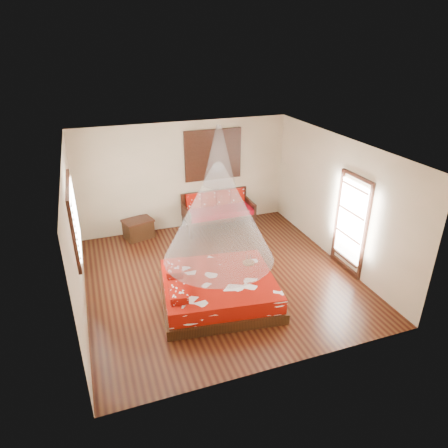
{
  "coord_description": "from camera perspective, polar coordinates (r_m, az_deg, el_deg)",
  "views": [
    {
      "loc": [
        -2.36,
        -6.87,
        4.67
      ],
      "look_at": [
        0.15,
        0.17,
        1.15
      ],
      "focal_mm": 32.0,
      "sensor_mm": 36.0,
      "label": 1
    }
  ],
  "objects": [
    {
      "name": "shutter_panel",
      "position": [
        10.45,
        -1.57,
        9.84
      ],
      "size": [
        1.52,
        0.06,
        1.32
      ],
      "color": "black",
      "rests_on": "wall_back"
    },
    {
      "name": "glazed_door",
      "position": [
        8.83,
        17.63,
        -0.1
      ],
      "size": [
        0.08,
        1.02,
        2.16
      ],
      "color": "black",
      "rests_on": "floor"
    },
    {
      "name": "mosquito_net_daybed",
      "position": [
        10.0,
        -0.73,
        9.73
      ],
      "size": [
        0.84,
        0.84,
        1.5
      ],
      "primitive_type": "cone",
      "color": "white",
      "rests_on": "ceiling"
    },
    {
      "name": "storage_chest",
      "position": [
        10.36,
        -12.13,
        -0.63
      ],
      "size": [
        0.83,
        0.7,
        0.49
      ],
      "rotation": [
        0.0,
        0.0,
        0.29
      ],
      "color": "black",
      "rests_on": "floor"
    },
    {
      "name": "wine_tray",
      "position": [
        8.12,
        3.56,
        -5.31
      ],
      "size": [
        0.25,
        0.25,
        0.2
      ],
      "rotation": [
        0.0,
        0.0,
        -0.19
      ],
      "color": "brown",
      "rests_on": "bed"
    },
    {
      "name": "mosquito_net_main",
      "position": [
        7.02,
        -0.8,
        1.53
      ],
      "size": [
        2.03,
        2.03,
        1.8
      ],
      "primitive_type": "cone",
      "color": "white",
      "rests_on": "ceiling"
    },
    {
      "name": "room",
      "position": [
        7.97,
        -0.6,
        0.98
      ],
      "size": [
        5.54,
        5.54,
        2.84
      ],
      "color": "black",
      "rests_on": "ground"
    },
    {
      "name": "daybed",
      "position": [
        10.61,
        -0.92,
        2.19
      ],
      "size": [
        1.84,
        0.82,
        0.96
      ],
      "color": "black",
      "rests_on": "floor"
    },
    {
      "name": "window_left",
      "position": [
        7.68,
        -20.62,
        0.76
      ],
      "size": [
        0.1,
        1.74,
        1.34
      ],
      "color": "black",
      "rests_on": "wall_left"
    },
    {
      "name": "bed",
      "position": [
        7.79,
        -0.88,
        -9.31
      ],
      "size": [
        2.42,
        2.24,
        0.65
      ],
      "rotation": [
        0.0,
        0.0,
        -0.13
      ],
      "color": "black",
      "rests_on": "floor"
    }
  ]
}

